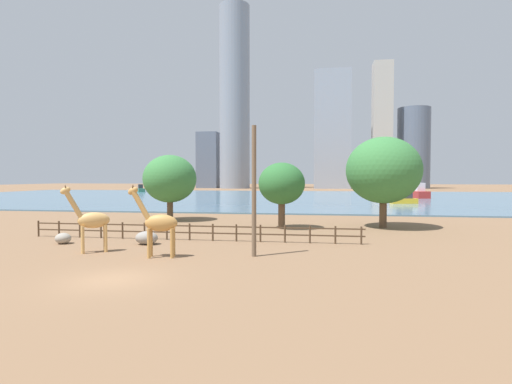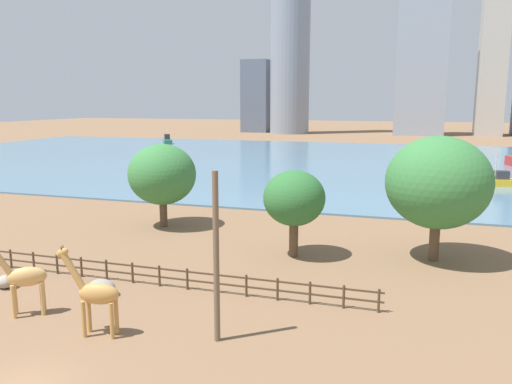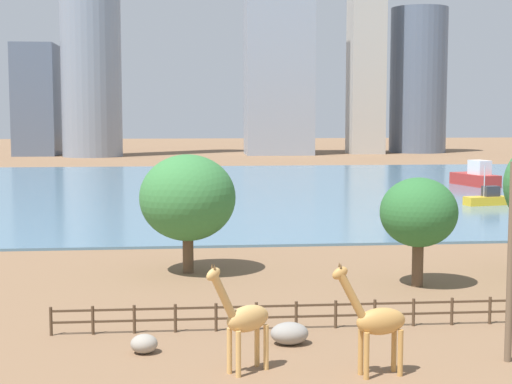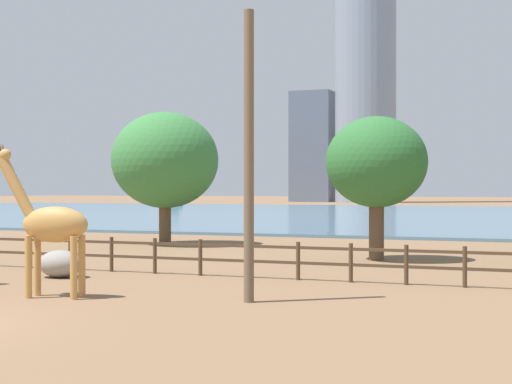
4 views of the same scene
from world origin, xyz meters
TOP-DOWN VIEW (x-y plane):
  - ground_plane at (0.00, 80.00)m, footprint 400.00×400.00m
  - harbor_water at (0.00, 77.00)m, footprint 180.00×86.00m
  - giraffe_companion at (0.11, 5.37)m, footprint 3.09×1.12m
  - utility_pole at (5.78, 6.55)m, footprint 0.28×0.28m
  - boulder_by_pole at (-2.59, 9.69)m, footprint 1.64×1.27m
  - enclosure_fence at (-0.06, 12.00)m, footprint 26.12×0.14m
  - tree_left_large at (-6.78, 25.28)m, footprint 5.93×5.93m
  - tree_center_broad at (6.26, 20.20)m, footprint 4.40×4.40m
  - boat_tug at (-46.65, 103.60)m, footprint 4.65×5.77m
  - skyline_tower_needle at (-27.11, 157.79)m, footprint 13.47×13.47m
  - skyline_tower_glass at (-40.50, 164.98)m, footprint 9.58×14.13m

SIDE VIEW (x-z plane):
  - ground_plane at x=0.00m, z-range 0.00..0.00m
  - harbor_water at x=0.00m, z-range 0.00..0.20m
  - boulder_by_pole at x=-2.59m, z-range 0.00..0.95m
  - enclosure_fence at x=-0.06m, z-range 0.10..1.40m
  - boat_tug at x=-46.65m, z-range -0.19..2.25m
  - giraffe_companion at x=0.11m, z-range -0.11..4.31m
  - utility_pole at x=5.78m, z-range 0.00..8.01m
  - tree_center_broad at x=6.26m, z-range 1.11..7.36m
  - tree_left_large at x=-6.78m, z-range 0.99..8.36m
  - skyline_tower_glass at x=-40.50m, z-range 0.00..25.66m
  - skyline_tower_needle at x=-27.11m, z-range 0.00..80.63m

